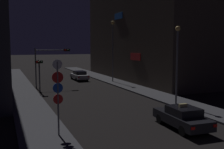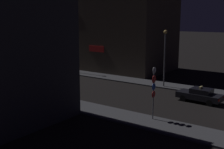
% 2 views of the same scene
% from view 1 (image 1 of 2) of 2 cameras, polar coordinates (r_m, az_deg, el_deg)
% --- Properties ---
extents(sidewalk_left, '(2.96, 56.10, 0.15)m').
position_cam_1_polar(sidewalk_left, '(34.53, -18.61, -2.82)').
color(sidewalk_left, '#424247').
rests_on(sidewalk_left, ground_plane).
extents(sidewalk_right, '(2.96, 56.10, 0.15)m').
position_cam_1_polar(sidewalk_right, '(37.58, 1.37, -1.79)').
color(sidewalk_right, '#424247').
rests_on(sidewalk_right, ground_plane).
extents(building_facade_right, '(11.42, 27.94, 20.99)m').
position_cam_1_polar(building_facade_right, '(43.75, 8.43, 12.96)').
color(building_facade_right, '#473D33').
rests_on(building_facade_right, ground_plane).
extents(taxi, '(2.04, 4.54, 1.62)m').
position_cam_1_polar(taxi, '(17.90, 14.63, -8.73)').
color(taxi, black).
rests_on(taxi, ground_plane).
extents(far_car, '(1.89, 4.48, 1.42)m').
position_cam_1_polar(far_car, '(41.26, -6.92, -0.19)').
color(far_car, '#B7B7BC').
rests_on(far_car, ground_plane).
extents(traffic_light_overhead, '(4.38, 0.42, 4.95)m').
position_cam_1_polar(traffic_light_overhead, '(34.47, -13.07, 3.26)').
color(traffic_light_overhead, slate).
rests_on(traffic_light_overhead, ground_plane).
extents(traffic_light_left_kerb, '(0.80, 0.42, 3.72)m').
position_cam_1_polar(traffic_light_left_kerb, '(30.97, -15.15, 1.12)').
color(traffic_light_left_kerb, slate).
rests_on(traffic_light_left_kerb, ground_plane).
extents(sign_pole_left, '(0.64, 0.10, 4.36)m').
position_cam_1_polar(sign_pole_left, '(15.53, -11.40, -3.38)').
color(sign_pole_left, slate).
rests_on(sign_pole_left, sidewalk_left).
extents(street_lamp_near_block, '(0.45, 0.45, 6.80)m').
position_cam_1_polar(street_lamp_near_block, '(24.12, 13.64, 4.22)').
color(street_lamp_near_block, slate).
rests_on(street_lamp_near_block, sidewalk_right).
extents(street_lamp_far_block, '(0.54, 0.54, 8.57)m').
position_cam_1_polar(street_lamp_far_block, '(38.28, 0.14, 7.26)').
color(street_lamp_far_block, slate).
rests_on(street_lamp_far_block, sidewalk_right).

